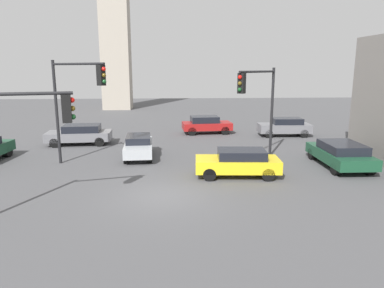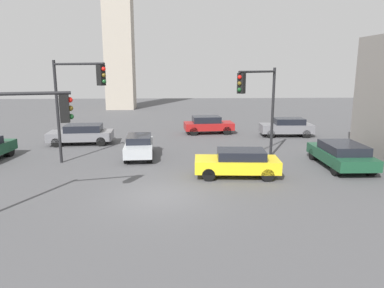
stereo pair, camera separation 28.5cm
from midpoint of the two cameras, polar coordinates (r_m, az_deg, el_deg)
The scene contains 11 objects.
ground_plane at distance 15.14m, azimuth -5.18°, elevation -8.30°, with size 99.44×99.44×0.00m, color #4C4C4F.
traffic_light_0 at distance 13.66m, azimuth -26.18°, elevation 2.69°, with size 3.43×0.99×4.58m.
traffic_light_1 at distance 19.74m, azimuth 10.25°, elevation 7.83°, with size 2.83×3.59×5.31m.
traffic_light_2 at distance 19.56m, azimuth -18.53°, elevation 8.06°, with size 3.25×2.31×5.70m.
car_0 at distance 29.13m, azimuth 2.03°, elevation 3.18°, with size 4.11×2.11×1.43m.
car_1 at distance 21.50m, azimuth -8.98°, elevation -0.28°, with size 1.80×4.02×1.31m.
car_2 at distance 26.13m, azimuth -17.90°, elevation 1.54°, with size 4.51×2.23×1.40m.
car_3 at distance 28.90m, azimuth 14.46°, elevation 2.74°, with size 4.08×1.80×1.44m.
car_5 at distance 17.60m, azimuth 7.01°, elevation -2.94°, with size 4.22×1.97×1.36m.
car_6 at distance 20.77m, azimuth 22.43°, elevation -1.43°, with size 2.14×4.67×1.36m.
skyline_tower at distance 48.76m, azimuth -12.60°, elevation 20.41°, with size 3.56×3.56×25.11m, color #A89E8E.
Camera 1 is at (0.37, -14.18, 5.26)m, focal length 33.10 mm.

